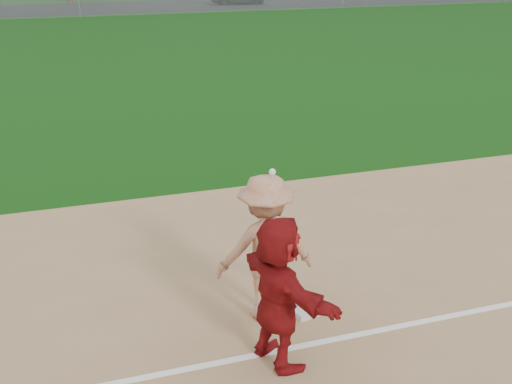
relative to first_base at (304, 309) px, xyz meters
name	(u,v)px	position (x,y,z in m)	size (l,w,h in m)	color
ground	(289,314)	(-0.20, 0.05, -0.06)	(160.00, 160.00, 0.00)	#103F0C
foul_line	(312,344)	(-0.20, -0.75, -0.04)	(60.00, 0.10, 0.01)	white
parking_asphalt	(75,9)	(-0.20, 46.05, -0.06)	(120.00, 10.00, 0.01)	black
first_base	(304,309)	(0.00, 0.00, 0.00)	(0.39, 0.39, 0.09)	silver
base_runner	(279,292)	(-0.75, -0.93, 0.94)	(1.82, 0.58, 1.96)	maroon
first_base_play	(266,248)	(-0.55, 0.11, 1.00)	(1.40, 0.87, 2.21)	#A0A0A2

